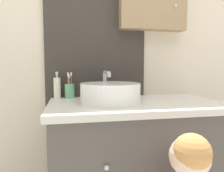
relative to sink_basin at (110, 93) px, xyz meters
The scene contains 4 objects.
wall_back 0.49m from the sink_basin, 63.84° to the left, with size 3.20×0.18×2.50m.
sink_basin is the anchor object (origin of this frame).
toothbrush_holder 0.33m from the sink_basin, 134.06° to the left, with size 0.06×0.06×0.17m.
soap_dispenser 0.38m from the sink_basin, 142.76° to the left, with size 0.04×0.04×0.17m.
Camera 1 is at (-0.39, -0.91, 1.10)m, focal length 35.00 mm.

